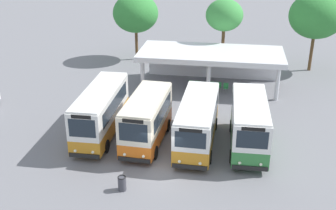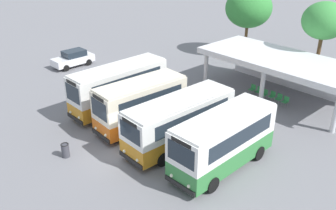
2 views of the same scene
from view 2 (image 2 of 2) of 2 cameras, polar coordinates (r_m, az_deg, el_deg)
name	(u,v)px [view 2 (image 2 of 2)]	position (r m, az deg, el deg)	size (l,w,h in m)	color
ground_plane	(117,154)	(23.31, -7.98, -7.53)	(180.00, 180.00, 0.00)	slate
city_bus_nearest_orange	(119,86)	(28.14, -7.60, 2.98)	(2.33, 8.03, 3.48)	black
city_bus_second_in_row	(141,103)	(25.24, -4.24, 0.31)	(2.55, 6.70, 3.43)	black
city_bus_middle_cream	(180,120)	(23.17, 1.84, -2.35)	(2.51, 7.90, 3.23)	black
city_bus_fourth_amber	(223,139)	(21.21, 8.62, -5.29)	(2.54, 7.22, 3.39)	black
parked_car_flank	(73,58)	(38.67, -14.50, 7.05)	(1.89, 4.17, 1.62)	black
terminal_canopy	(285,65)	(31.62, 17.74, 6.00)	(13.07, 5.82, 3.40)	silver
waiting_chair_end_by_column	(253,88)	(31.76, 12.99, 2.52)	(0.46, 0.46, 0.86)	slate
waiting_chair_second_from_end	(259,91)	(31.42, 13.92, 2.16)	(0.46, 0.46, 0.86)	slate
waiting_chair_middle_seat	(264,93)	(31.01, 14.76, 1.74)	(0.46, 0.46, 0.86)	slate
waiting_chair_fourth_seat	(272,95)	(30.81, 15.88, 1.44)	(0.46, 0.46, 0.86)	slate
waiting_chair_fifth_seat	(279,98)	(30.50, 16.85, 1.06)	(0.46, 0.46, 0.86)	slate
waiting_chair_far_end_seat	(285,101)	(30.15, 17.78, 0.63)	(0.46, 0.46, 0.86)	slate
roadside_tree_behind_canopy	(324,21)	(33.61, 23.11, 11.90)	(3.66, 3.66, 7.39)	brown
roadside_tree_west_of_canopy	(249,8)	(40.80, 12.42, 14.51)	(4.89, 4.89, 7.24)	brown
litter_bin_apron	(65,150)	(23.46, -15.65, -6.78)	(0.49, 0.49, 0.90)	#3F3F47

